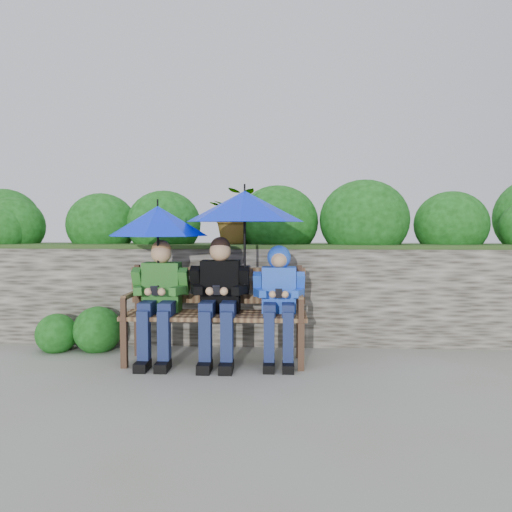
{
  "coord_description": "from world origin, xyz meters",
  "views": [
    {
      "loc": [
        0.23,
        -4.4,
        1.24
      ],
      "look_at": [
        0.0,
        0.1,
        0.95
      ],
      "focal_mm": 35.0,
      "sensor_mm": 36.0,
      "label": 1
    }
  ],
  "objects_px": {
    "park_bench": "(216,307)",
    "umbrella_left": "(158,221)",
    "boy_right": "(279,293)",
    "umbrella_right": "(245,206)",
    "boy_left": "(160,295)",
    "boy_middle": "(219,294)"
  },
  "relations": [
    {
      "from": "boy_middle",
      "to": "boy_right",
      "type": "height_order",
      "value": "boy_middle"
    },
    {
      "from": "umbrella_right",
      "to": "boy_left",
      "type": "bearing_deg",
      "value": -177.64
    },
    {
      "from": "park_bench",
      "to": "boy_right",
      "type": "bearing_deg",
      "value": -5.71
    },
    {
      "from": "boy_middle",
      "to": "umbrella_left",
      "type": "distance_m",
      "value": 0.85
    },
    {
      "from": "boy_left",
      "to": "umbrella_left",
      "type": "bearing_deg",
      "value": 124.05
    },
    {
      "from": "park_bench",
      "to": "umbrella_left",
      "type": "xyz_separation_m",
      "value": [
        -0.51,
        -0.05,
        0.78
      ]
    },
    {
      "from": "boy_left",
      "to": "umbrella_left",
      "type": "distance_m",
      "value": 0.66
    },
    {
      "from": "park_bench",
      "to": "boy_middle",
      "type": "relative_size",
      "value": 1.45
    },
    {
      "from": "park_bench",
      "to": "umbrella_left",
      "type": "relative_size",
      "value": 1.82
    },
    {
      "from": "park_bench",
      "to": "umbrella_right",
      "type": "distance_m",
      "value": 0.95
    },
    {
      "from": "boy_right",
      "to": "boy_middle",
      "type": "bearing_deg",
      "value": -177.85
    },
    {
      "from": "umbrella_left",
      "to": "umbrella_right",
      "type": "distance_m",
      "value": 0.79
    },
    {
      "from": "park_bench",
      "to": "umbrella_right",
      "type": "relative_size",
      "value": 1.56
    },
    {
      "from": "boy_right",
      "to": "umbrella_right",
      "type": "bearing_deg",
      "value": 177.29
    },
    {
      "from": "boy_right",
      "to": "umbrella_left",
      "type": "distance_m",
      "value": 1.25
    },
    {
      "from": "park_bench",
      "to": "boy_middle",
      "type": "bearing_deg",
      "value": -61.95
    },
    {
      "from": "boy_right",
      "to": "umbrella_right",
      "type": "distance_m",
      "value": 0.83
    },
    {
      "from": "boy_right",
      "to": "umbrella_left",
      "type": "relative_size",
      "value": 1.17
    },
    {
      "from": "park_bench",
      "to": "boy_middle",
      "type": "height_order",
      "value": "boy_middle"
    },
    {
      "from": "boy_middle",
      "to": "boy_right",
      "type": "xyz_separation_m",
      "value": [
        0.53,
        0.02,
        0.01
      ]
    },
    {
      "from": "umbrella_right",
      "to": "umbrella_left",
      "type": "bearing_deg",
      "value": -179.11
    },
    {
      "from": "park_bench",
      "to": "umbrella_right",
      "type": "xyz_separation_m",
      "value": [
        0.27,
        -0.04,
        0.91
      ]
    }
  ]
}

